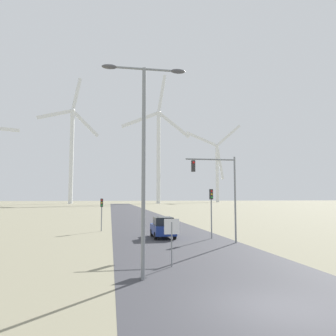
# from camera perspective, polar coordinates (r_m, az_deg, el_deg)

# --- Properties ---
(ground_plane) EXTENTS (600.00, 600.00, 0.00)m
(ground_plane) POSITION_cam_1_polar(r_m,az_deg,el_deg) (12.16, 17.36, -22.11)
(ground_plane) COLOR gray
(road_surface) EXTENTS (10.00, 240.00, 0.01)m
(road_surface) POSITION_cam_1_polar(r_m,az_deg,el_deg) (58.71, -4.93, -8.57)
(road_surface) COLOR #38383D
(road_surface) RESTS_ON ground
(streetlamp) EXTENTS (3.88, 0.32, 9.61)m
(streetlamp) POSITION_cam_1_polar(r_m,az_deg,el_deg) (14.91, -4.25, 4.60)
(streetlamp) COLOR gray
(streetlamp) RESTS_ON ground
(stop_sign_near) EXTENTS (0.81, 0.07, 2.47)m
(stop_sign_near) POSITION_cam_1_polar(r_m,az_deg,el_deg) (17.45, 0.64, -11.27)
(stop_sign_near) COLOR gray
(stop_sign_near) RESTS_ON ground
(traffic_light_post_near_left) EXTENTS (0.28, 0.34, 3.45)m
(traffic_light_post_near_left) POSITION_cam_1_polar(r_m,az_deg,el_deg) (35.70, -11.47, -6.70)
(traffic_light_post_near_left) COLOR gray
(traffic_light_post_near_left) RESTS_ON ground
(traffic_light_post_near_right) EXTENTS (0.28, 0.34, 4.30)m
(traffic_light_post_near_right) POSITION_cam_1_polar(r_m,az_deg,el_deg) (29.12, 7.55, -5.95)
(traffic_light_post_near_right) COLOR gray
(traffic_light_post_near_right) RESTS_ON ground
(traffic_light_mast_overhead) EXTENTS (4.11, 0.34, 6.84)m
(traffic_light_mast_overhead) POSITION_cam_1_polar(r_m,az_deg,el_deg) (26.32, 8.92, -2.46)
(traffic_light_mast_overhead) COLOR gray
(traffic_light_mast_overhead) RESTS_ON ground
(car_approaching) EXTENTS (1.88, 4.10, 1.83)m
(car_approaching) POSITION_cam_1_polar(r_m,az_deg,el_deg) (29.59, -0.91, -10.30)
(car_approaching) COLOR navy
(car_approaching) RESTS_ON ground
(wind_turbine_left) EXTENTS (31.51, 12.36, 69.55)m
(wind_turbine_left) POSITION_cam_1_polar(r_m,az_deg,el_deg) (184.54, -16.42, 3.60)
(wind_turbine_left) COLOR silver
(wind_turbine_left) RESTS_ON ground
(wind_turbine_center) EXTENTS (38.84, 7.45, 74.16)m
(wind_turbine_center) POSITION_cam_1_polar(r_m,az_deg,el_deg) (186.18, -1.66, 3.69)
(wind_turbine_center) COLOR silver
(wind_turbine_center) RESTS_ON ground
(wind_turbine_right) EXTENTS (42.06, 5.43, 56.29)m
(wind_turbine_right) POSITION_cam_1_polar(r_m,az_deg,el_deg) (233.29, 8.55, 0.47)
(wind_turbine_right) COLOR silver
(wind_turbine_right) RESTS_ON ground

